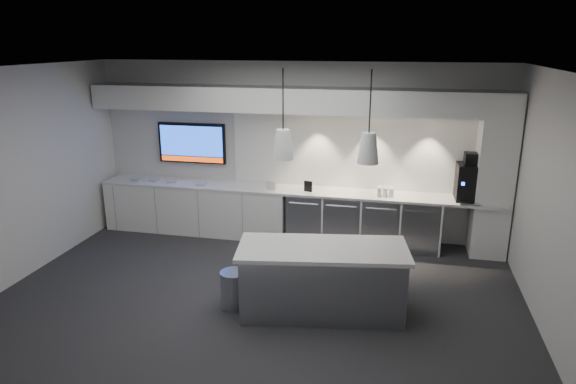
% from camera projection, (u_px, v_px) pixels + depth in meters
% --- Properties ---
extents(floor, '(7.00, 7.00, 0.00)m').
position_uv_depth(floor, '(259.00, 296.00, 6.94)').
color(floor, '#29292B').
rests_on(floor, ground).
extents(ceiling, '(7.00, 7.00, 0.00)m').
position_uv_depth(ceiling, '(255.00, 69.00, 6.08)').
color(ceiling, black).
rests_on(ceiling, wall_back).
extents(wall_back, '(7.00, 0.00, 7.00)m').
position_uv_depth(wall_back, '(296.00, 150.00, 8.85)').
color(wall_back, silver).
rests_on(wall_back, floor).
extents(wall_front, '(7.00, 0.00, 7.00)m').
position_uv_depth(wall_front, '(173.00, 275.00, 4.17)').
color(wall_front, silver).
rests_on(wall_front, floor).
extents(wall_left, '(0.00, 7.00, 7.00)m').
position_uv_depth(wall_left, '(18.00, 175.00, 7.24)').
color(wall_left, silver).
rests_on(wall_left, floor).
extents(wall_right, '(0.00, 7.00, 7.00)m').
position_uv_depth(wall_right, '(555.00, 209.00, 5.78)').
color(wall_right, silver).
rests_on(wall_right, floor).
extents(back_counter, '(6.80, 0.65, 0.04)m').
position_uv_depth(back_counter, '(292.00, 190.00, 8.72)').
color(back_counter, silver).
rests_on(back_counter, left_base_cabinets).
extents(left_base_cabinets, '(3.30, 0.63, 0.86)m').
position_uv_depth(left_base_cabinets, '(197.00, 208.00, 9.21)').
color(left_base_cabinets, white).
rests_on(left_base_cabinets, floor).
extents(fridge_unit_a, '(0.60, 0.61, 0.85)m').
position_uv_depth(fridge_unit_a, '(307.00, 216.00, 8.80)').
color(fridge_unit_a, '#989BA1').
rests_on(fridge_unit_a, floor).
extents(fridge_unit_b, '(0.60, 0.61, 0.85)m').
position_uv_depth(fridge_unit_b, '(343.00, 219.00, 8.67)').
color(fridge_unit_b, '#989BA1').
rests_on(fridge_unit_b, floor).
extents(fridge_unit_c, '(0.60, 0.61, 0.85)m').
position_uv_depth(fridge_unit_c, '(381.00, 222.00, 8.54)').
color(fridge_unit_c, '#989BA1').
rests_on(fridge_unit_c, floor).
extents(fridge_unit_d, '(0.60, 0.61, 0.85)m').
position_uv_depth(fridge_unit_d, '(420.00, 225.00, 8.41)').
color(fridge_unit_d, '#989BA1').
rests_on(fridge_unit_d, floor).
extents(backsplash, '(4.60, 0.03, 1.30)m').
position_uv_depth(backsplash, '(366.00, 151.00, 8.57)').
color(backsplash, white).
rests_on(backsplash, wall_back).
extents(soffit, '(6.90, 0.60, 0.40)m').
position_uv_depth(soffit, '(293.00, 100.00, 8.31)').
color(soffit, white).
rests_on(soffit, wall_back).
extents(column, '(0.55, 0.55, 2.60)m').
position_uv_depth(column, '(494.00, 176.00, 7.96)').
color(column, white).
rests_on(column, floor).
extents(wall_tv, '(1.25, 0.07, 0.72)m').
position_uv_depth(wall_tv, '(192.00, 143.00, 9.18)').
color(wall_tv, black).
rests_on(wall_tv, wall_back).
extents(island, '(2.21, 1.22, 0.89)m').
position_uv_depth(island, '(322.00, 280.00, 6.43)').
color(island, '#989BA1').
rests_on(island, floor).
extents(bin, '(0.41, 0.41, 0.49)m').
position_uv_depth(bin, '(234.00, 289.00, 6.61)').
color(bin, '#989BA1').
rests_on(bin, floor).
extents(coffee_machine, '(0.42, 0.59, 0.75)m').
position_uv_depth(coffee_machine, '(470.00, 181.00, 8.06)').
color(coffee_machine, black).
rests_on(coffee_machine, back_counter).
extents(sign_black, '(0.14, 0.05, 0.18)m').
position_uv_depth(sign_black, '(308.00, 186.00, 8.54)').
color(sign_black, black).
rests_on(sign_black, back_counter).
extents(sign_white, '(0.18, 0.07, 0.14)m').
position_uv_depth(sign_white, '(271.00, 186.00, 8.65)').
color(sign_white, silver).
rests_on(sign_white, back_counter).
extents(cup_cluster, '(0.27, 0.17, 0.15)m').
position_uv_depth(cup_cluster, '(385.00, 192.00, 8.30)').
color(cup_cluster, white).
rests_on(cup_cluster, back_counter).
extents(tray_a, '(0.19, 0.19, 0.02)m').
position_uv_depth(tray_a, '(137.00, 179.00, 9.27)').
color(tray_a, '#A1A1A1').
rests_on(tray_a, back_counter).
extents(tray_b, '(0.18, 0.18, 0.02)m').
position_uv_depth(tray_b, '(153.00, 180.00, 9.19)').
color(tray_b, '#A1A1A1').
rests_on(tray_b, back_counter).
extents(tray_c, '(0.20, 0.20, 0.02)m').
position_uv_depth(tray_c, '(172.00, 181.00, 9.13)').
color(tray_c, '#A1A1A1').
rests_on(tray_c, back_counter).
extents(tray_d, '(0.18, 0.18, 0.02)m').
position_uv_depth(tray_d, '(201.00, 184.00, 8.98)').
color(tray_d, '#A1A1A1').
rests_on(tray_d, back_counter).
extents(pendant_left, '(0.25, 0.25, 1.06)m').
position_uv_depth(pendant_left, '(283.00, 144.00, 6.04)').
color(pendant_left, white).
rests_on(pendant_left, ceiling).
extents(pendant_right, '(0.25, 0.25, 1.06)m').
position_uv_depth(pendant_right, '(368.00, 148.00, 5.84)').
color(pendant_right, white).
rests_on(pendant_right, ceiling).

